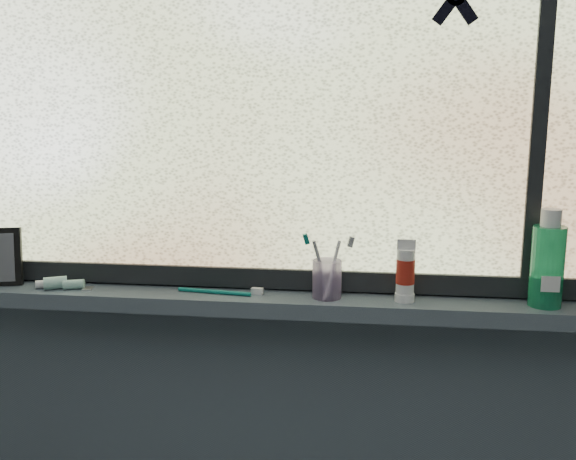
{
  "coord_description": "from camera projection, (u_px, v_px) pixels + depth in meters",
  "views": [
    {
      "loc": [
        0.22,
        -0.27,
        1.49
      ],
      "look_at": [
        0.05,
        1.05,
        1.22
      ],
      "focal_mm": 40.0,
      "sensor_mm": 36.0,
      "label": 1
    }
  ],
  "objects": [
    {
      "name": "mouthwash_bottle",
      "position": [
        548.0,
        258.0,
        1.47
      ],
      "size": [
        0.08,
        0.08,
        0.19
      ],
      "primitive_type": "cylinder",
      "rotation": [
        0.0,
        0.0,
        -0.07
      ],
      "color": "#20A768",
      "rests_on": "windowsill"
    },
    {
      "name": "frame_mullion",
      "position": [
        542.0,
        83.0,
        1.45
      ],
      "size": [
        0.03,
        0.03,
        1.0
      ],
      "primitive_type": "cube",
      "color": "black",
      "rests_on": "wall_back"
    },
    {
      "name": "toothbrush_cup",
      "position": [
        327.0,
        279.0,
        1.55
      ],
      "size": [
        0.08,
        0.08,
        0.09
      ],
      "primitive_type": "cylinder",
      "rotation": [
        0.0,
        0.0,
        0.18
      ],
      "color": "#C6A6DC",
      "rests_on": "windowsill"
    },
    {
      "name": "windowsill",
      "position": [
        278.0,
        303.0,
        1.58
      ],
      "size": [
        1.62,
        0.14,
        0.04
      ],
      "primitive_type": "cube",
      "color": "#47545F",
      "rests_on": "wall_back"
    },
    {
      "name": "toothpaste_tube",
      "position": [
        62.0,
        283.0,
        1.63
      ],
      "size": [
        0.18,
        0.1,
        0.03
      ],
      "primitive_type": null,
      "rotation": [
        0.0,
        0.0,
        0.4
      ],
      "color": "white",
      "rests_on": "windowsill"
    },
    {
      "name": "toothbrush_lying",
      "position": [
        214.0,
        291.0,
        1.59
      ],
      "size": [
        0.23,
        0.05,
        0.02
      ],
      "primitive_type": null,
      "rotation": [
        0.0,
        0.0,
        -0.12
      ],
      "color": "#0C6E63",
      "rests_on": "windowsill"
    },
    {
      "name": "window_pane",
      "position": [
        280.0,
        84.0,
        1.53
      ],
      "size": [
        1.5,
        0.01,
        1.0
      ],
      "primitive_type": "cube",
      "color": "silver",
      "rests_on": "wall_back"
    },
    {
      "name": "wall_back",
      "position": [
        282.0,
        198.0,
        1.61
      ],
      "size": [
        3.0,
        0.01,
        2.5
      ],
      "primitive_type": "cube",
      "color": "#9EA3A8",
      "rests_on": "ground"
    },
    {
      "name": "frame_bottom",
      "position": [
        280.0,
        278.0,
        1.62
      ],
      "size": [
        1.6,
        0.03,
        0.05
      ],
      "primitive_type": "cube",
      "color": "black",
      "rests_on": "windowsill"
    },
    {
      "name": "cream_tube",
      "position": [
        406.0,
        268.0,
        1.52
      ],
      "size": [
        0.04,
        0.04,
        0.11
      ],
      "primitive_type": "cylinder",
      "rotation": [
        0.0,
        0.0,
        -0.05
      ],
      "color": "silver",
      "rests_on": "windowsill"
    }
  ]
}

